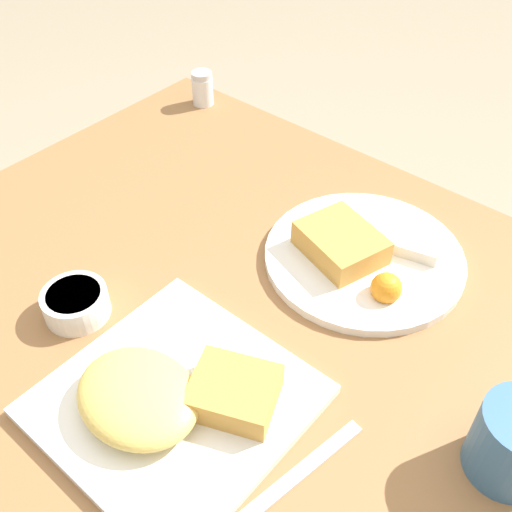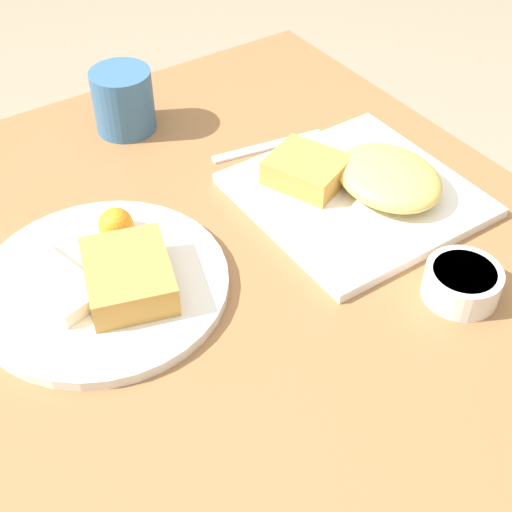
{
  "view_description": "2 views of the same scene",
  "coord_description": "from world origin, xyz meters",
  "px_view_note": "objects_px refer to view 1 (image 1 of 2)",
  "views": [
    {
      "loc": [
        0.4,
        -0.43,
        1.33
      ],
      "look_at": [
        0.0,
        0.03,
        0.76
      ],
      "focal_mm": 42.0,
      "sensor_mm": 36.0,
      "label": 1
    },
    {
      "loc": [
        -0.5,
        0.35,
        1.32
      ],
      "look_at": [
        0.01,
        0.01,
        0.75
      ],
      "focal_mm": 50.0,
      "sensor_mm": 36.0,
      "label": 2
    }
  ],
  "objects_px": {
    "butter_knife": "(301,471)",
    "sauce_ramekin": "(76,303)",
    "plate_square_near": "(169,398)",
    "plate_oval_far": "(362,253)",
    "salt_shaker": "(203,90)"
  },
  "relations": [
    {
      "from": "butter_knife",
      "to": "sauce_ramekin",
      "type": "bearing_deg",
      "value": 102.15
    },
    {
      "from": "butter_knife",
      "to": "salt_shaker",
      "type": "bearing_deg",
      "value": 61.47
    },
    {
      "from": "sauce_ramekin",
      "to": "salt_shaker",
      "type": "xyz_separation_m",
      "value": [
        -0.27,
        0.53,
        0.01
      ]
    },
    {
      "from": "sauce_ramekin",
      "to": "butter_knife",
      "type": "distance_m",
      "value": 0.38
    },
    {
      "from": "plate_square_near",
      "to": "sauce_ramekin",
      "type": "height_order",
      "value": "plate_square_near"
    },
    {
      "from": "sauce_ramekin",
      "to": "plate_square_near",
      "type": "bearing_deg",
      "value": -6.21
    },
    {
      "from": "plate_square_near",
      "to": "salt_shaker",
      "type": "distance_m",
      "value": 0.73
    },
    {
      "from": "plate_oval_far",
      "to": "butter_knife",
      "type": "relative_size",
      "value": 1.69
    },
    {
      "from": "butter_knife",
      "to": "plate_oval_far",
      "type": "bearing_deg",
      "value": 32.43
    },
    {
      "from": "plate_oval_far",
      "to": "butter_knife",
      "type": "distance_m",
      "value": 0.35
    },
    {
      "from": "plate_square_near",
      "to": "butter_knife",
      "type": "distance_m",
      "value": 0.17
    },
    {
      "from": "plate_square_near",
      "to": "plate_oval_far",
      "type": "xyz_separation_m",
      "value": [
        0.03,
        0.36,
        -0.01
      ]
    },
    {
      "from": "plate_square_near",
      "to": "butter_knife",
      "type": "xyz_separation_m",
      "value": [
        0.17,
        0.04,
        -0.02
      ]
    },
    {
      "from": "plate_oval_far",
      "to": "sauce_ramekin",
      "type": "relative_size",
      "value": 3.34
    },
    {
      "from": "salt_shaker",
      "to": "butter_knife",
      "type": "height_order",
      "value": "salt_shaker"
    }
  ]
}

